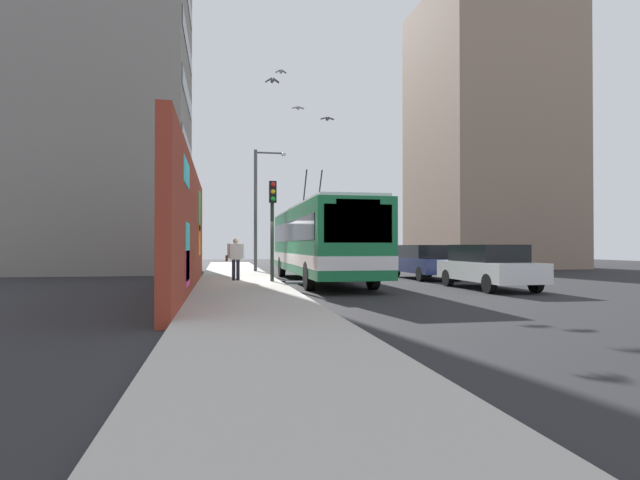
{
  "coord_description": "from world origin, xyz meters",
  "views": [
    {
      "loc": [
        -20.73,
        2.31,
        1.53
      ],
      "look_at": [
        -0.81,
        -1.51,
        1.77
      ],
      "focal_mm": 28.96,
      "sensor_mm": 36.0,
      "label": 1
    }
  ],
  "objects_px": {
    "parked_car_navy": "(425,261)",
    "traffic_light": "(272,213)",
    "city_bus": "(320,240)",
    "street_lamp": "(259,201)",
    "pedestrian_midblock": "(236,256)",
    "parked_car_white": "(488,266)"
  },
  "relations": [
    {
      "from": "parked_car_navy",
      "to": "street_lamp",
      "type": "xyz_separation_m",
      "value": [
        6.07,
        7.25,
        3.18
      ]
    },
    {
      "from": "city_bus",
      "to": "street_lamp",
      "type": "relative_size",
      "value": 1.89
    },
    {
      "from": "pedestrian_midblock",
      "to": "parked_car_navy",
      "type": "bearing_deg",
      "value": -79.54
    },
    {
      "from": "city_bus",
      "to": "street_lamp",
      "type": "height_order",
      "value": "street_lamp"
    },
    {
      "from": "parked_car_white",
      "to": "street_lamp",
      "type": "bearing_deg",
      "value": 31.41
    },
    {
      "from": "traffic_light",
      "to": "parked_car_navy",
      "type": "bearing_deg",
      "value": -70.8
    },
    {
      "from": "parked_car_navy",
      "to": "street_lamp",
      "type": "bearing_deg",
      "value": 50.08
    },
    {
      "from": "parked_car_navy",
      "to": "traffic_light",
      "type": "relative_size",
      "value": 1.23
    },
    {
      "from": "parked_car_navy",
      "to": "traffic_light",
      "type": "distance_m",
      "value": 8.03
    },
    {
      "from": "city_bus",
      "to": "parked_car_white",
      "type": "relative_size",
      "value": 2.74
    },
    {
      "from": "pedestrian_midblock",
      "to": "street_lamp",
      "type": "xyz_separation_m",
      "value": [
        7.68,
        -1.49,
        2.87
      ]
    },
    {
      "from": "parked_car_white",
      "to": "street_lamp",
      "type": "relative_size",
      "value": 0.69
    },
    {
      "from": "city_bus",
      "to": "street_lamp",
      "type": "xyz_separation_m",
      "value": [
        7.18,
        2.05,
        2.23
      ]
    },
    {
      "from": "parked_car_white",
      "to": "street_lamp",
      "type": "distance_m",
      "value": 14.28
    },
    {
      "from": "parked_car_white",
      "to": "pedestrian_midblock",
      "type": "height_order",
      "value": "pedestrian_midblock"
    },
    {
      "from": "city_bus",
      "to": "pedestrian_midblock",
      "type": "bearing_deg",
      "value": 98.15
    },
    {
      "from": "parked_car_white",
      "to": "parked_car_navy",
      "type": "relative_size",
      "value": 0.96
    },
    {
      "from": "parked_car_white",
      "to": "traffic_light",
      "type": "distance_m",
      "value": 8.28
    },
    {
      "from": "parked_car_white",
      "to": "street_lamp",
      "type": "height_order",
      "value": "street_lamp"
    },
    {
      "from": "city_bus",
      "to": "pedestrian_midblock",
      "type": "relative_size",
      "value": 7.5
    },
    {
      "from": "city_bus",
      "to": "traffic_light",
      "type": "distance_m",
      "value": 2.79
    },
    {
      "from": "parked_car_navy",
      "to": "street_lamp",
      "type": "height_order",
      "value": "street_lamp"
    }
  ]
}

